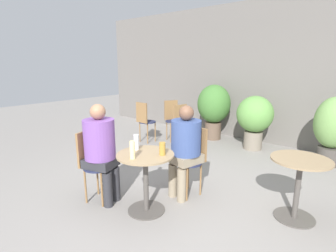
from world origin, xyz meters
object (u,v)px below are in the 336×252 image
at_px(seated_person_1, 101,146).
at_px(potted_plant_2, 333,127).
at_px(beer_glass_0, 132,150).
at_px(bistro_chair_4, 172,116).
at_px(beer_glass_1, 162,149).
at_px(potted_plant_0, 214,106).
at_px(cafe_table_far, 299,178).
at_px(potted_plant_1, 255,117).
at_px(bistro_chair_3, 182,123).
at_px(seated_person_0, 185,144).
at_px(bistro_chair_2, 144,118).
at_px(beer_glass_2, 136,142).
at_px(bistro_chair_0, 193,154).
at_px(bistro_chair_1, 92,159).
at_px(cafe_table_near, 146,172).

relative_size(seated_person_1, potted_plant_2, 1.06).
height_order(seated_person_1, potted_plant_2, seated_person_1).
bearing_deg(seated_person_1, beer_glass_0, -109.14).
relative_size(bistro_chair_4, beer_glass_0, 4.58).
distance_m(bistro_chair_4, potted_plant_2, 3.08).
bearing_deg(beer_glass_1, potted_plant_0, 110.23).
height_order(cafe_table_far, potted_plant_1, potted_plant_1).
distance_m(bistro_chair_3, seated_person_0, 2.00).
distance_m(seated_person_0, potted_plant_1, 2.48).
bearing_deg(bistro_chair_2, cafe_table_far, 164.55).
relative_size(beer_glass_2, potted_plant_0, 0.15).
height_order(bistro_chair_2, beer_glass_0, beer_glass_0).
relative_size(seated_person_0, beer_glass_2, 6.58).
bearing_deg(bistro_chair_0, seated_person_0, -90.00).
bearing_deg(bistro_chair_1, beer_glass_0, -105.34).
distance_m(bistro_chair_1, beer_glass_1, 0.96).
distance_m(potted_plant_0, potted_plant_2, 2.36).
height_order(seated_person_1, beer_glass_0, seated_person_1).
height_order(bistro_chair_2, seated_person_0, seated_person_0).
xyz_separation_m(bistro_chair_0, beer_glass_2, (-0.35, -0.68, 0.26)).
xyz_separation_m(cafe_table_far, beer_glass_2, (-1.58, -0.91, 0.32)).
distance_m(bistro_chair_3, potted_plant_2, 2.63).
bearing_deg(cafe_table_far, seated_person_1, -149.92).
height_order(bistro_chair_4, beer_glass_0, beer_glass_0).
bearing_deg(potted_plant_1, beer_glass_1, -87.50).
bearing_deg(beer_glass_2, cafe_table_far, 29.84).
bearing_deg(bistro_chair_3, bistro_chair_2, 117.31).
relative_size(cafe_table_far, bistro_chair_3, 0.79).
xyz_separation_m(bistro_chair_3, potted_plant_1, (1.12, 0.90, 0.12)).
height_order(bistro_chair_1, beer_glass_1, bistro_chair_1).
bearing_deg(seated_person_1, bistro_chair_3, -5.38).
xyz_separation_m(seated_person_1, potted_plant_2, (1.95, 3.24, -0.06)).
height_order(bistro_chair_4, potted_plant_0, potted_plant_0).
bearing_deg(cafe_table_near, seated_person_0, 77.78).
distance_m(bistro_chair_2, beer_glass_0, 2.95).
height_order(beer_glass_2, potted_plant_2, potted_plant_2).
distance_m(bistro_chair_1, seated_person_1, 0.24).
height_order(bistro_chair_1, bistro_chair_3, same).
height_order(bistro_chair_0, potted_plant_1, potted_plant_1).
xyz_separation_m(bistro_chair_0, beer_glass_0, (-0.15, -0.92, 0.26)).
bearing_deg(cafe_table_far, potted_plant_2, 90.21).
bearing_deg(beer_glass_2, seated_person_1, -148.94).
distance_m(beer_glass_0, beer_glass_2, 0.31).
bearing_deg(beer_glass_1, beer_glass_2, -171.45).
bearing_deg(potted_plant_0, seated_person_0, -67.21).
distance_m(seated_person_0, potted_plant_2, 2.77).
relative_size(bistro_chair_3, potted_plant_2, 0.76).
relative_size(bistro_chair_4, seated_person_0, 0.75).
bearing_deg(beer_glass_2, bistro_chair_4, 120.34).
bearing_deg(potted_plant_2, cafe_table_far, -89.79).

